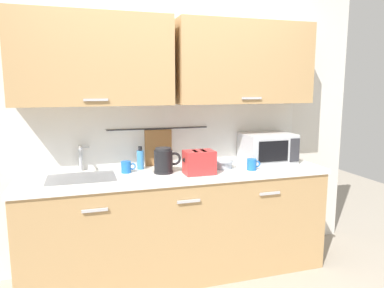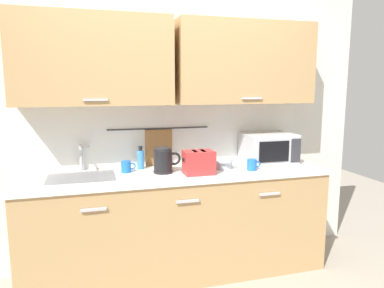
% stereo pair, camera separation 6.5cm
% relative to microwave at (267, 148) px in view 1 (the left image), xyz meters
% --- Properties ---
extents(counter_unit, '(2.53, 0.64, 0.90)m').
position_rel_microwave_xyz_m(counter_unit, '(-0.90, -0.11, -0.58)').
color(counter_unit, tan).
rests_on(counter_unit, ground).
extents(back_wall_assembly, '(3.70, 0.41, 2.50)m').
position_rel_microwave_xyz_m(back_wall_assembly, '(-0.89, 0.12, 0.49)').
color(back_wall_assembly, silver).
rests_on(back_wall_assembly, ground).
extents(sink_faucet, '(0.09, 0.17, 0.22)m').
position_rel_microwave_xyz_m(sink_faucet, '(-1.65, 0.12, 0.01)').
color(sink_faucet, '#B2B5BA').
rests_on(sink_faucet, counter_unit).
extents(microwave, '(0.46, 0.35, 0.27)m').
position_rel_microwave_xyz_m(microwave, '(0.00, 0.00, 0.00)').
color(microwave, silver).
rests_on(microwave, counter_unit).
extents(electric_kettle, '(0.23, 0.16, 0.21)m').
position_rel_microwave_xyz_m(electric_kettle, '(-1.01, -0.12, -0.03)').
color(electric_kettle, black).
rests_on(electric_kettle, counter_unit).
extents(dish_soap_bottle, '(0.06, 0.06, 0.20)m').
position_rel_microwave_xyz_m(dish_soap_bottle, '(-1.17, 0.07, -0.05)').
color(dish_soap_bottle, '#3F8CD8').
rests_on(dish_soap_bottle, counter_unit).
extents(mug_near_sink, '(0.12, 0.08, 0.09)m').
position_rel_microwave_xyz_m(mug_near_sink, '(-1.30, -0.03, -0.09)').
color(mug_near_sink, blue).
rests_on(mug_near_sink, counter_unit).
extents(mixing_bowl, '(0.21, 0.21, 0.08)m').
position_rel_microwave_xyz_m(mixing_bowl, '(-0.49, -0.11, -0.09)').
color(mixing_bowl, '#A5ADB7').
rests_on(mixing_bowl, counter_unit).
extents(toaster, '(0.26, 0.17, 0.19)m').
position_rel_microwave_xyz_m(toaster, '(-0.75, -0.24, -0.04)').
color(toaster, red).
rests_on(toaster, counter_unit).
extents(mug_by_kettle, '(0.12, 0.08, 0.09)m').
position_rel_microwave_xyz_m(mug_by_kettle, '(-0.28, -0.24, -0.09)').
color(mug_by_kettle, blue).
rests_on(mug_by_kettle, counter_unit).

